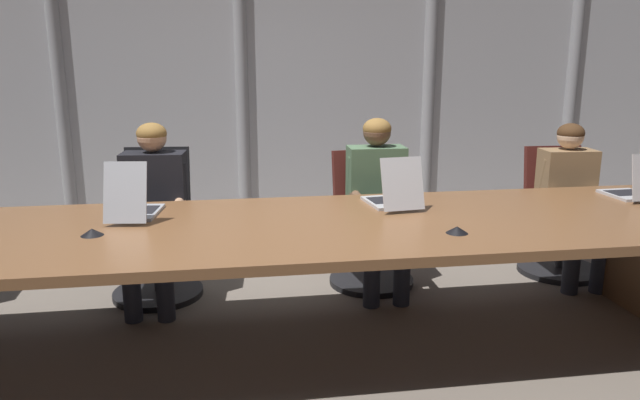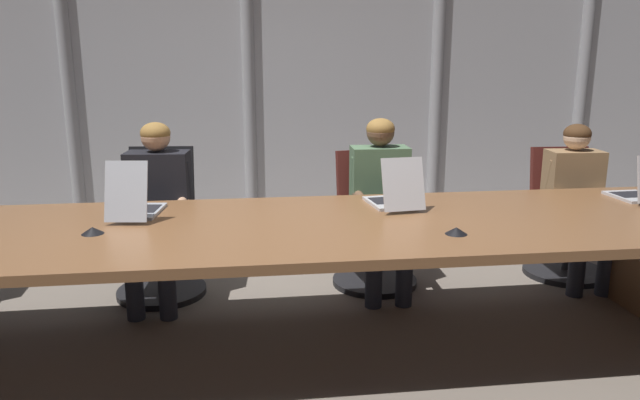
{
  "view_description": "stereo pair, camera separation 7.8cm",
  "coord_description": "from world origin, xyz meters",
  "px_view_note": "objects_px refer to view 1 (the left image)",
  "views": [
    {
      "loc": [
        -0.24,
        -2.98,
        1.58
      ],
      "look_at": [
        0.24,
        0.1,
        0.83
      ],
      "focal_mm": 33.34,
      "sensor_mm": 36.0,
      "label": 1
    },
    {
      "loc": [
        -0.16,
        -2.99,
        1.58
      ],
      "look_at": [
        0.24,
        0.1,
        0.83
      ],
      "focal_mm": 33.34,
      "sensor_mm": 36.0,
      "label": 2
    }
  ],
  "objects_px": {
    "person_right_mid": "(572,193)",
    "conference_mic_middle": "(457,230)",
    "office_chair_left_mid": "(157,241)",
    "conference_mic_left_side": "(92,232)",
    "person_left_mid": "(153,203)",
    "person_center": "(378,195)",
    "office_chair_center": "(370,234)",
    "laptop_center": "(393,196)",
    "laptop_right_mid": "(635,189)",
    "office_chair_right_mid": "(559,225)",
    "laptop_left_mid": "(134,206)"
  },
  "relations": [
    {
      "from": "person_right_mid",
      "to": "conference_mic_middle",
      "type": "height_order",
      "value": "person_right_mid"
    },
    {
      "from": "office_chair_left_mid",
      "to": "conference_mic_left_side",
      "type": "bearing_deg",
      "value": -4.69
    },
    {
      "from": "office_chair_left_mid",
      "to": "person_left_mid",
      "type": "xyz_separation_m",
      "value": [
        0.01,
        -0.16,
        0.3
      ]
    },
    {
      "from": "conference_mic_left_side",
      "to": "conference_mic_middle",
      "type": "bearing_deg",
      "value": -7.6
    },
    {
      "from": "person_left_mid",
      "to": "person_center",
      "type": "xyz_separation_m",
      "value": [
        1.48,
        -0.0,
        0.0
      ]
    },
    {
      "from": "office_chair_left_mid",
      "to": "person_center",
      "type": "distance_m",
      "value": 1.53
    },
    {
      "from": "office_chair_left_mid",
      "to": "conference_mic_left_side",
      "type": "height_order",
      "value": "office_chair_left_mid"
    },
    {
      "from": "office_chair_center",
      "to": "person_center",
      "type": "bearing_deg",
      "value": -1.71
    },
    {
      "from": "laptop_center",
      "to": "office_chair_left_mid",
      "type": "bearing_deg",
      "value": 57.52
    },
    {
      "from": "laptop_right_mid",
      "to": "office_chair_center",
      "type": "bearing_deg",
      "value": 62.13
    },
    {
      "from": "office_chair_right_mid",
      "to": "person_center",
      "type": "xyz_separation_m",
      "value": [
        -1.44,
        -0.16,
        0.32
      ]
    },
    {
      "from": "laptop_left_mid",
      "to": "person_center",
      "type": "relative_size",
      "value": 0.39
    },
    {
      "from": "laptop_right_mid",
      "to": "office_chair_left_mid",
      "type": "relative_size",
      "value": 0.36
    },
    {
      "from": "laptop_left_mid",
      "to": "person_right_mid",
      "type": "distance_m",
      "value": 2.98
    },
    {
      "from": "person_center",
      "to": "conference_mic_middle",
      "type": "xyz_separation_m",
      "value": [
        0.11,
        -1.12,
        0.07
      ]
    },
    {
      "from": "office_chair_center",
      "to": "conference_mic_left_side",
      "type": "bearing_deg",
      "value": -65.91
    },
    {
      "from": "person_right_mid",
      "to": "person_left_mid",
      "type": "bearing_deg",
      "value": -85.8
    },
    {
      "from": "laptop_left_mid",
      "to": "laptop_right_mid",
      "type": "bearing_deg",
      "value": -82.9
    },
    {
      "from": "laptop_center",
      "to": "office_chair_center",
      "type": "bearing_deg",
      "value": -9.67
    },
    {
      "from": "person_center",
      "to": "person_left_mid",
      "type": "bearing_deg",
      "value": -88.5
    },
    {
      "from": "office_chair_right_mid",
      "to": "person_center",
      "type": "bearing_deg",
      "value": -81.32
    },
    {
      "from": "office_chair_right_mid",
      "to": "person_center",
      "type": "distance_m",
      "value": 1.49
    },
    {
      "from": "laptop_left_mid",
      "to": "office_chair_center",
      "type": "relative_size",
      "value": 0.49
    },
    {
      "from": "laptop_center",
      "to": "person_right_mid",
      "type": "xyz_separation_m",
      "value": [
        1.47,
        0.53,
        -0.15
      ]
    },
    {
      "from": "laptop_center",
      "to": "office_chair_center",
      "type": "distance_m",
      "value": 0.82
    },
    {
      "from": "person_left_mid",
      "to": "conference_mic_left_side",
      "type": "height_order",
      "value": "person_left_mid"
    },
    {
      "from": "office_chair_right_mid",
      "to": "person_right_mid",
      "type": "distance_m",
      "value": 0.33
    },
    {
      "from": "office_chair_left_mid",
      "to": "conference_mic_middle",
      "type": "relative_size",
      "value": 8.98
    },
    {
      "from": "laptop_left_mid",
      "to": "person_left_mid",
      "type": "xyz_separation_m",
      "value": [
        0.03,
        0.56,
        -0.12
      ]
    },
    {
      "from": "person_left_mid",
      "to": "conference_mic_middle",
      "type": "distance_m",
      "value": 1.95
    },
    {
      "from": "person_center",
      "to": "office_chair_left_mid",
      "type": "bearing_deg",
      "value": -94.59
    },
    {
      "from": "laptop_right_mid",
      "to": "office_chair_left_mid",
      "type": "distance_m",
      "value": 3.09
    },
    {
      "from": "person_center",
      "to": "laptop_left_mid",
      "type": "bearing_deg",
      "value": -67.99
    },
    {
      "from": "office_chair_right_mid",
      "to": "conference_mic_middle",
      "type": "bearing_deg",
      "value": -43.68
    },
    {
      "from": "conference_mic_left_side",
      "to": "person_left_mid",
      "type": "bearing_deg",
      "value": 78.14
    },
    {
      "from": "person_center",
      "to": "conference_mic_left_side",
      "type": "height_order",
      "value": "person_center"
    },
    {
      "from": "laptop_center",
      "to": "person_right_mid",
      "type": "bearing_deg",
      "value": -76.72
    },
    {
      "from": "laptop_right_mid",
      "to": "conference_mic_middle",
      "type": "distance_m",
      "value": 1.47
    },
    {
      "from": "laptop_center",
      "to": "conference_mic_left_side",
      "type": "xyz_separation_m",
      "value": [
        -1.61,
        -0.35,
        -0.04
      ]
    },
    {
      "from": "conference_mic_middle",
      "to": "office_chair_right_mid",
      "type": "bearing_deg",
      "value": 43.81
    },
    {
      "from": "office_chair_left_mid",
      "to": "office_chair_center",
      "type": "relative_size",
      "value": 1.05
    },
    {
      "from": "laptop_right_mid",
      "to": "person_right_mid",
      "type": "distance_m",
      "value": 0.59
    },
    {
      "from": "person_center",
      "to": "conference_mic_left_side",
      "type": "bearing_deg",
      "value": -60.52
    },
    {
      "from": "laptop_center",
      "to": "office_chair_left_mid",
      "type": "xyz_separation_m",
      "value": [
        -1.44,
        0.7,
        -0.42
      ]
    },
    {
      "from": "laptop_left_mid",
      "to": "person_center",
      "type": "bearing_deg",
      "value": -62.27
    },
    {
      "from": "person_right_mid",
      "to": "conference_mic_left_side",
      "type": "xyz_separation_m",
      "value": [
        -3.08,
        -0.88,
        0.11
      ]
    },
    {
      "from": "conference_mic_left_side",
      "to": "conference_mic_middle",
      "type": "distance_m",
      "value": 1.79
    },
    {
      "from": "office_chair_right_mid",
      "to": "office_chair_left_mid",
      "type": "bearing_deg",
      "value": -87.58
    },
    {
      "from": "laptop_right_mid",
      "to": "office_chair_right_mid",
      "type": "distance_m",
      "value": 0.85
    },
    {
      "from": "laptop_right_mid",
      "to": "office_chair_center",
      "type": "relative_size",
      "value": 0.38
    }
  ]
}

